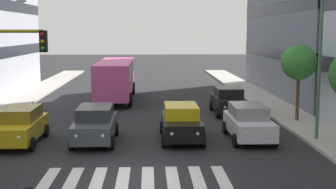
{
  "coord_description": "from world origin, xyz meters",
  "views": [
    {
      "loc": [
        -0.51,
        16.35,
        5.3
      ],
      "look_at": [
        -1.49,
        -7.3,
        2.07
      ],
      "focal_mm": 49.72,
      "sensor_mm": 36.0,
      "label": 1
    }
  ],
  "objects_px": {
    "car_row2_0": "(228,100)",
    "street_tree_1": "(299,63)",
    "car_1": "(181,122)",
    "car_3": "(20,125)",
    "car_0": "(248,122)",
    "car_2": "(95,124)",
    "street_lamp_left": "(310,45)",
    "bus_behind_traffic": "(115,76)"
  },
  "relations": [
    {
      "from": "car_row2_0",
      "to": "street_tree_1",
      "type": "relative_size",
      "value": 1.01
    },
    {
      "from": "car_0",
      "to": "car_2",
      "type": "xyz_separation_m",
      "value": [
        7.46,
        0.18,
        0.0
      ]
    },
    {
      "from": "car_3",
      "to": "car_row2_0",
      "type": "height_order",
      "value": "same"
    },
    {
      "from": "car_1",
      "to": "car_row2_0",
      "type": "xyz_separation_m",
      "value": [
        -3.53,
        -7.06,
        0.0
      ]
    },
    {
      "from": "car_2",
      "to": "car_3",
      "type": "distance_m",
      "value": 3.53
    },
    {
      "from": "street_lamp_left",
      "to": "street_tree_1",
      "type": "xyz_separation_m",
      "value": [
        -1.02,
        -4.66,
        -1.15
      ]
    },
    {
      "from": "car_1",
      "to": "car_3",
      "type": "relative_size",
      "value": 1.0
    },
    {
      "from": "car_3",
      "to": "car_row2_0",
      "type": "distance_m",
      "value": 13.52
    },
    {
      "from": "bus_behind_traffic",
      "to": "street_lamp_left",
      "type": "xyz_separation_m",
      "value": [
        -10.18,
        14.45,
        2.8
      ]
    },
    {
      "from": "car_2",
      "to": "street_lamp_left",
      "type": "relative_size",
      "value": 0.6
    },
    {
      "from": "car_0",
      "to": "street_tree_1",
      "type": "xyz_separation_m",
      "value": [
        -3.74,
        -4.1,
        2.62
      ]
    },
    {
      "from": "bus_behind_traffic",
      "to": "street_tree_1",
      "type": "distance_m",
      "value": 14.96
    },
    {
      "from": "car_row2_0",
      "to": "street_lamp_left",
      "type": "xyz_separation_m",
      "value": [
        -2.48,
        7.73,
        3.77
      ]
    },
    {
      "from": "car_1",
      "to": "street_tree_1",
      "type": "bearing_deg",
      "value": -150.48
    },
    {
      "from": "car_2",
      "to": "car_row2_0",
      "type": "height_order",
      "value": "same"
    },
    {
      "from": "car_0",
      "to": "street_tree_1",
      "type": "bearing_deg",
      "value": -132.38
    },
    {
      "from": "car_row2_0",
      "to": "bus_behind_traffic",
      "type": "xyz_separation_m",
      "value": [
        7.69,
        -6.72,
        0.97
      ]
    },
    {
      "from": "street_lamp_left",
      "to": "car_3",
      "type": "bearing_deg",
      "value": -0.8
    },
    {
      "from": "car_1",
      "to": "car_2",
      "type": "height_order",
      "value": "same"
    },
    {
      "from": "bus_behind_traffic",
      "to": "street_lamp_left",
      "type": "relative_size",
      "value": 1.43
    },
    {
      "from": "car_0",
      "to": "car_2",
      "type": "bearing_deg",
      "value": 1.38
    },
    {
      "from": "car_1",
      "to": "car_2",
      "type": "relative_size",
      "value": 1.0
    },
    {
      "from": "car_row2_0",
      "to": "car_0",
      "type": "bearing_deg",
      "value": 88.13
    },
    {
      "from": "car_0",
      "to": "car_3",
      "type": "distance_m",
      "value": 11.0
    },
    {
      "from": "car_0",
      "to": "car_row2_0",
      "type": "relative_size",
      "value": 1.0
    },
    {
      "from": "car_2",
      "to": "street_tree_1",
      "type": "xyz_separation_m",
      "value": [
        -11.2,
        -4.28,
        2.62
      ]
    },
    {
      "from": "street_tree_1",
      "to": "car_row2_0",
      "type": "bearing_deg",
      "value": -41.24
    },
    {
      "from": "car_2",
      "to": "car_3",
      "type": "bearing_deg",
      "value": 3.11
    },
    {
      "from": "street_lamp_left",
      "to": "street_tree_1",
      "type": "bearing_deg",
      "value": -102.4
    },
    {
      "from": "car_0",
      "to": "street_lamp_left",
      "type": "distance_m",
      "value": 4.68
    },
    {
      "from": "car_0",
      "to": "street_lamp_left",
      "type": "bearing_deg",
      "value": 168.3
    },
    {
      "from": "bus_behind_traffic",
      "to": "car_0",
      "type": "bearing_deg",
      "value": 118.25
    },
    {
      "from": "car_0",
      "to": "car_3",
      "type": "height_order",
      "value": "same"
    },
    {
      "from": "street_lamp_left",
      "to": "car_2",
      "type": "bearing_deg",
      "value": -2.16
    },
    {
      "from": "car_1",
      "to": "street_lamp_left",
      "type": "height_order",
      "value": "street_lamp_left"
    },
    {
      "from": "car_0",
      "to": "car_row2_0",
      "type": "xyz_separation_m",
      "value": [
        -0.23,
        -7.17,
        0.0
      ]
    },
    {
      "from": "car_row2_0",
      "to": "street_tree_1",
      "type": "xyz_separation_m",
      "value": [
        -3.5,
        3.07,
        2.62
      ]
    },
    {
      "from": "car_1",
      "to": "car_row2_0",
      "type": "relative_size",
      "value": 1.0
    },
    {
      "from": "car_1",
      "to": "bus_behind_traffic",
      "type": "relative_size",
      "value": 0.42
    },
    {
      "from": "car_2",
      "to": "car_row2_0",
      "type": "distance_m",
      "value": 10.64
    },
    {
      "from": "car_0",
      "to": "street_lamp_left",
      "type": "relative_size",
      "value": 0.6
    },
    {
      "from": "car_3",
      "to": "car_row2_0",
      "type": "relative_size",
      "value": 1.0
    }
  ]
}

